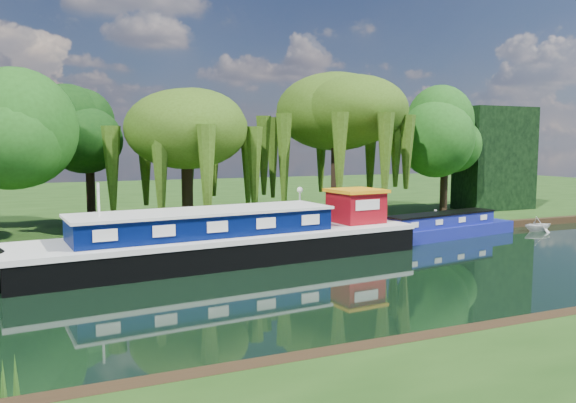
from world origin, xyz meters
name	(u,v)px	position (x,y,z in m)	size (l,w,h in m)	color
ground	(389,273)	(0.00, 0.00, 0.00)	(120.00, 120.00, 0.00)	black
far_bank	(197,198)	(0.00, 34.00, 0.23)	(120.00, 52.00, 0.45)	#1B3C10
dutch_barge	(230,240)	(-5.59, 5.28, 1.03)	(19.95, 6.31, 4.14)	black
narrowboat	(441,228)	(7.92, 6.45, 0.58)	(11.39, 3.73, 1.64)	navy
red_dinghy	(170,259)	(-8.17, 6.86, 0.00)	(2.51, 3.52, 0.73)	maroon
white_cruiser	(538,231)	(15.41, 6.17, 0.00)	(1.73, 2.01, 1.06)	silver
willow_left	(186,132)	(-5.52, 14.30, 6.34)	(6.77, 6.77, 8.11)	black
willow_right	(337,121)	(4.80, 13.91, 7.17)	(7.57, 7.57, 9.22)	black
tree_far_mid	(89,137)	(-10.94, 18.66, 6.07)	(4.98, 4.98, 8.14)	black
tree_far_right	(445,138)	(13.71, 13.50, 6.00)	(4.92, 4.92, 8.06)	black
conifer_hedge	(495,158)	(19.00, 14.00, 4.45)	(6.00, 3.00, 8.00)	black
lamppost	(300,197)	(0.50, 10.50, 2.42)	(0.36, 0.36, 2.56)	silver
mooring_posts	(299,226)	(-0.50, 8.40, 0.95)	(19.16, 0.16, 1.00)	silver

